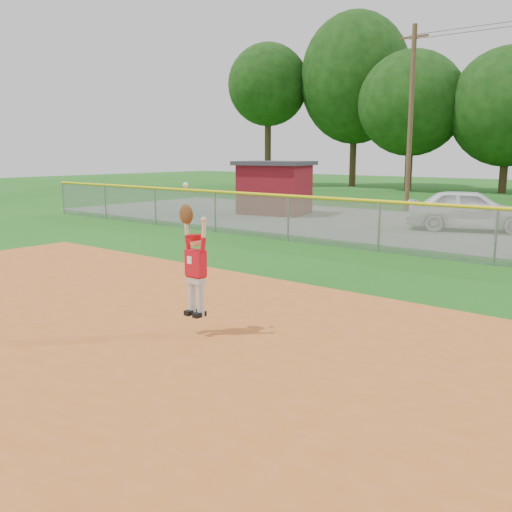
# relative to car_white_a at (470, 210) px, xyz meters

# --- Properties ---
(ground) EXTENTS (120.00, 120.00, 0.00)m
(ground) POSITION_rel_car_white_a_xyz_m (2.82, -16.20, -0.80)
(ground) COLOR #185313
(ground) RESTS_ON ground
(clay_infield) EXTENTS (24.00, 16.00, 0.04)m
(clay_infield) POSITION_rel_car_white_a_xyz_m (2.82, -19.20, -0.78)
(clay_infield) COLOR #B85821
(clay_infield) RESTS_ON ground
(car_white_a) EXTENTS (4.90, 3.32, 1.55)m
(car_white_a) POSITION_rel_car_white_a_xyz_m (0.00, 0.00, 0.00)
(car_white_a) COLOR white
(car_white_a) RESTS_ON parking_strip
(utility_shed) EXTENTS (3.80, 3.23, 2.51)m
(utility_shed) POSITION_rel_car_white_a_xyz_m (-9.21, 0.03, 0.48)
(utility_shed) COLOR #600D15
(utility_shed) RESTS_ON ground
(outfield_fence) EXTENTS (40.06, 0.10, 1.55)m
(outfield_fence) POSITION_rel_car_white_a_xyz_m (2.82, -6.20, 0.08)
(outfield_fence) COLOR gray
(outfield_fence) RESTS_ON ground
(ballplayer) EXTENTS (0.58, 0.25, 2.11)m
(ballplayer) POSITION_rel_car_white_a_xyz_m (0.92, -15.22, 0.42)
(ballplayer) COLOR silver
(ballplayer) RESTS_ON ground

